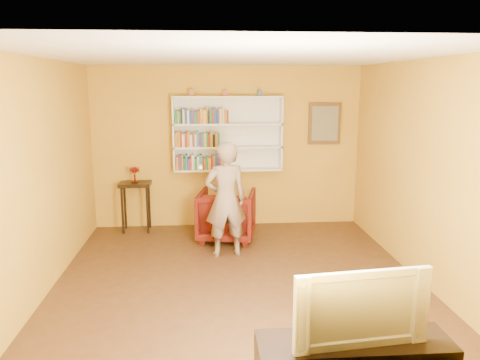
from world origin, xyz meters
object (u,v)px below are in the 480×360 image
object	(u,v)px
television	(356,304)
armchair	(227,215)
bookshelf	(228,134)
ruby_lustre	(134,171)
person	(226,200)
console_table	(135,191)

from	to	relation	value
television	armchair	bearing A→B (deg)	94.57
bookshelf	ruby_lustre	size ratio (longest dim) A/B	7.00
armchair	person	size ratio (longest dim) A/B	0.53
console_table	person	size ratio (longest dim) A/B	0.50
console_table	ruby_lustre	distance (m)	0.33
console_table	armchair	distance (m)	1.60
ruby_lustre	console_table	bearing A→B (deg)	-45.00
console_table	ruby_lustre	xyz separation A→B (m)	(-0.00, 0.00, 0.33)
armchair	ruby_lustre	bearing A→B (deg)	-10.31
person	television	xyz separation A→B (m)	(0.80, -3.25, 0.00)
person	ruby_lustre	bearing A→B (deg)	-51.57
console_table	armchair	world-z (taller)	console_table
bookshelf	armchair	size ratio (longest dim) A/B	2.07
console_table	armchair	bearing A→B (deg)	-21.14
ruby_lustre	armchair	xyz separation A→B (m)	(1.47, -0.57, -0.61)
armchair	television	bearing A→B (deg)	111.72
console_table	person	xyz separation A→B (m)	(1.43, -1.25, 0.13)
bookshelf	armchair	bearing A→B (deg)	-94.75
person	armchair	bearing A→B (deg)	-104.23
console_table	ruby_lustre	world-z (taller)	ruby_lustre
console_table	television	world-z (taller)	television
armchair	television	size ratio (longest dim) A/B	0.85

